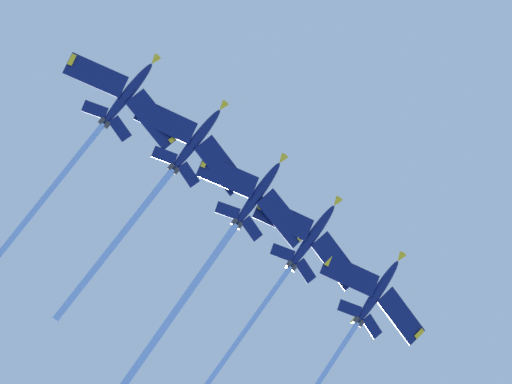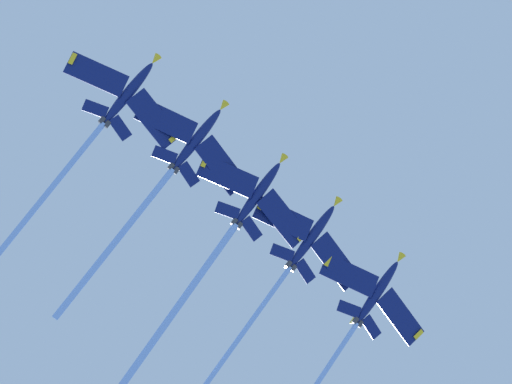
{
  "view_description": "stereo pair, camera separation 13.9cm",
  "coord_description": "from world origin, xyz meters",
  "px_view_note": "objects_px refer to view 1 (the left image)",
  "views": [
    {
      "loc": [
        0.22,
        21.33,
        1.66
      ],
      "look_at": [
        22.01,
        7.61,
        126.73
      ],
      "focal_mm": 58.97,
      "sensor_mm": 36.0,
      "label": 1
    },
    {
      "loc": [
        0.3,
        21.45,
        1.66
      ],
      "look_at": [
        22.01,
        7.61,
        126.73
      ],
      "focal_mm": 58.97,
      "sensor_mm": 36.0,
      "label": 2
    }
  ],
  "objects_px": {
    "jet_far_left": "(356,326)",
    "jet_inner_left": "(290,267)",
    "jet_centre": "(226,239)",
    "jet_inner_right": "(169,175)",
    "jet_far_right": "(102,126)"
  },
  "relations": [
    {
      "from": "jet_inner_right",
      "to": "jet_far_left",
      "type": "bearing_deg",
      "value": -82.53
    },
    {
      "from": "jet_inner_left",
      "to": "jet_inner_right",
      "type": "relative_size",
      "value": 1.1
    },
    {
      "from": "jet_inner_left",
      "to": "jet_far_right",
      "type": "height_order",
      "value": "jet_inner_left"
    },
    {
      "from": "jet_inner_right",
      "to": "jet_far_right",
      "type": "height_order",
      "value": "jet_inner_right"
    },
    {
      "from": "jet_centre",
      "to": "jet_inner_right",
      "type": "height_order",
      "value": "jet_inner_right"
    },
    {
      "from": "jet_centre",
      "to": "jet_inner_right",
      "type": "relative_size",
      "value": 1.06
    },
    {
      "from": "jet_centre",
      "to": "jet_inner_right",
      "type": "xyz_separation_m",
      "value": [
        -3.45,
        12.23,
        1.48
      ]
    },
    {
      "from": "jet_inner_left",
      "to": "jet_far_left",
      "type": "bearing_deg",
      "value": -80.38
    },
    {
      "from": "jet_far_left",
      "to": "jet_inner_left",
      "type": "distance_m",
      "value": 13.58
    },
    {
      "from": "jet_inner_right",
      "to": "jet_far_right",
      "type": "xyz_separation_m",
      "value": [
        -0.95,
        12.06,
        -0.22
      ]
    },
    {
      "from": "jet_inner_left",
      "to": "jet_inner_right",
      "type": "xyz_separation_m",
      "value": [
        -2.5,
        23.0,
        -0.14
      ]
    },
    {
      "from": "jet_far_left",
      "to": "jet_inner_left",
      "type": "bearing_deg",
      "value": 99.62
    },
    {
      "from": "jet_inner_left",
      "to": "jet_centre",
      "type": "bearing_deg",
      "value": 84.99
    },
    {
      "from": "jet_inner_left",
      "to": "jet_centre",
      "type": "relative_size",
      "value": 1.04
    },
    {
      "from": "jet_far_left",
      "to": "jet_centre",
      "type": "height_order",
      "value": "jet_far_left"
    }
  ]
}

